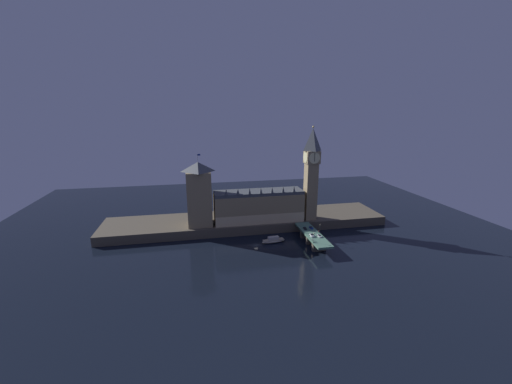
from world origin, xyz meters
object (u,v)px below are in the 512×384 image
at_px(car_northbound_trail, 312,235).
at_px(street_lamp_mid, 320,227).
at_px(pedestrian_near_rail, 313,240).
at_px(clock_tower, 311,171).
at_px(car_northbound_lead, 305,228).
at_px(pedestrian_mid_walk, 319,231).
at_px(victoria_tower, 199,194).
at_px(street_lamp_near, 314,236).
at_px(car_southbound_lead, 319,236).
at_px(boat_upstream, 273,240).
at_px(car_southbound_trail, 311,228).

xyz_separation_m(car_northbound_trail, street_lamp_mid, (7.38, 4.52, 3.39)).
bearing_deg(pedestrian_near_rail, clock_tower, 72.17).
xyz_separation_m(car_northbound_lead, pedestrian_mid_walk, (6.98, -8.41, 0.23)).
distance_m(clock_tower, victoria_tower, 85.95).
xyz_separation_m(car_northbound_lead, street_lamp_near, (-2.73, -23.91, 3.66)).
distance_m(victoria_tower, pedestrian_near_rail, 88.01).
relative_size(car_northbound_lead, street_lamp_mid, 0.62).
bearing_deg(clock_tower, car_southbound_lead, -100.33).
bearing_deg(car_northbound_lead, victoria_tower, 160.40).
relative_size(clock_tower, boat_upstream, 4.15).
bearing_deg(car_northbound_trail, victoria_tower, 151.49).
relative_size(victoria_tower, pedestrian_mid_walk, 33.36).
height_order(clock_tower, street_lamp_mid, clock_tower).
bearing_deg(car_southbound_trail, clock_tower, 72.66).
bearing_deg(pedestrian_mid_walk, car_southbound_trail, 105.44).
bearing_deg(street_lamp_mid, street_lamp_near, -124.49).
relative_size(car_northbound_trail, street_lamp_mid, 0.71).
bearing_deg(street_lamp_mid, victoria_tower, 156.37).
relative_size(car_northbound_lead, boat_upstream, 0.23).
xyz_separation_m(car_southbound_lead, street_lamp_mid, (2.73, 6.20, 3.51)).
bearing_deg(car_northbound_lead, pedestrian_mid_walk, -50.30).
bearing_deg(clock_tower, victoria_tower, 177.00).
relative_size(pedestrian_mid_walk, street_lamp_near, 0.23).
bearing_deg(pedestrian_mid_walk, boat_upstream, 168.58).
xyz_separation_m(victoria_tower, street_lamp_mid, (80.59, -35.25, -19.14)).
bearing_deg(car_northbound_trail, street_lamp_near, -104.97).
xyz_separation_m(car_southbound_lead, pedestrian_mid_walk, (2.33, 6.98, 0.23)).
relative_size(pedestrian_mid_walk, boat_upstream, 0.09).
bearing_deg(street_lamp_mid, boat_upstream, 167.36).
bearing_deg(clock_tower, car_northbound_trail, -107.89).
relative_size(victoria_tower, car_southbound_lead, 12.03).
bearing_deg(pedestrian_near_rail, victoria_tower, 146.39).
distance_m(car_northbound_lead, pedestrian_mid_walk, 10.93).
bearing_deg(street_lamp_mid, car_northbound_lead, 128.78).
xyz_separation_m(car_southbound_trail, pedestrian_mid_walk, (2.33, -8.43, 0.15)).
bearing_deg(car_northbound_lead, car_northbound_trail, -90.00).
bearing_deg(pedestrian_mid_walk, street_lamp_mid, -62.79).
relative_size(clock_tower, car_northbound_trail, 15.39).
xyz_separation_m(clock_tower, street_lamp_near, (-14.13, -45.53, -33.45)).
xyz_separation_m(car_southbound_trail, boat_upstream, (-28.53, -2.20, -6.50)).
relative_size(car_northbound_trail, car_southbound_lead, 1.06).
xyz_separation_m(car_northbound_lead, street_lamp_mid, (7.38, -9.19, 3.50)).
xyz_separation_m(car_northbound_trail, car_southbound_lead, (4.66, -1.69, -0.12)).
bearing_deg(car_northbound_trail, street_lamp_mid, 31.45).
relative_size(pedestrian_near_rail, pedestrian_mid_walk, 1.00).
relative_size(clock_tower, car_southbound_lead, 16.28).
bearing_deg(street_lamp_near, street_lamp_mid, 55.51).
bearing_deg(pedestrian_mid_walk, pedestrian_near_rail, -126.37).
height_order(car_southbound_trail, pedestrian_near_rail, pedestrian_near_rail).
height_order(car_southbound_trail, pedestrian_mid_walk, pedestrian_mid_walk).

